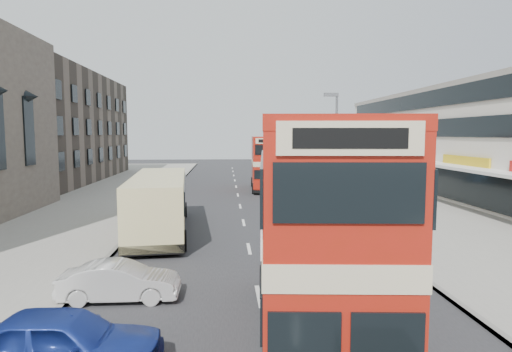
# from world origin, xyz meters

# --- Properties ---
(ground) EXTENTS (160.00, 160.00, 0.00)m
(ground) POSITION_xyz_m (0.00, 0.00, 0.00)
(ground) COLOR #28282B
(ground) RESTS_ON ground
(road_surface) EXTENTS (12.00, 90.00, 0.01)m
(road_surface) POSITION_xyz_m (0.00, 20.00, 0.01)
(road_surface) COLOR #28282B
(road_surface) RESTS_ON ground
(pavement_right) EXTENTS (12.00, 90.00, 0.15)m
(pavement_right) POSITION_xyz_m (12.00, 20.00, 0.07)
(pavement_right) COLOR gray
(pavement_right) RESTS_ON ground
(pavement_left) EXTENTS (12.00, 90.00, 0.15)m
(pavement_left) POSITION_xyz_m (-12.00, 20.00, 0.07)
(pavement_left) COLOR gray
(pavement_left) RESTS_ON ground
(kerb_left) EXTENTS (0.20, 90.00, 0.16)m
(kerb_left) POSITION_xyz_m (-6.10, 20.00, 0.07)
(kerb_left) COLOR gray
(kerb_left) RESTS_ON ground
(kerb_right) EXTENTS (0.20, 90.00, 0.16)m
(kerb_right) POSITION_xyz_m (6.10, 20.00, 0.07)
(kerb_right) COLOR gray
(kerb_right) RESTS_ON ground
(brick_terrace) EXTENTS (14.00, 28.00, 12.00)m
(brick_terrace) POSITION_xyz_m (-22.00, 38.00, 6.00)
(brick_terrace) COLOR #66594C
(brick_terrace) RESTS_ON ground
(commercial_row) EXTENTS (9.90, 46.20, 9.30)m
(commercial_row) POSITION_xyz_m (19.95, 22.00, 4.70)
(commercial_row) COLOR beige
(commercial_row) RESTS_ON ground
(street_lamp) EXTENTS (1.00, 0.20, 8.12)m
(street_lamp) POSITION_xyz_m (6.52, 18.00, 4.78)
(street_lamp) COLOR slate
(street_lamp) RESTS_ON ground
(bus_main) EXTENTS (3.47, 10.10, 5.46)m
(bus_main) POSITION_xyz_m (1.23, -1.01, 2.87)
(bus_main) COLOR black
(bus_main) RESTS_ON ground
(bus_second) EXTENTS (2.79, 8.97, 4.89)m
(bus_second) POSITION_xyz_m (2.71, 29.39, 2.57)
(bus_second) COLOR black
(bus_second) RESTS_ON ground
(coach) EXTENTS (3.64, 11.02, 2.87)m
(coach) POSITION_xyz_m (-4.66, 11.80, 1.69)
(coach) COLOR black
(coach) RESTS_ON ground
(car_left_near) EXTENTS (4.47, 1.95, 1.50)m
(car_left_near) POSITION_xyz_m (-4.69, -2.39, 0.75)
(car_left_near) COLOR navy
(car_left_near) RESTS_ON ground
(car_left_front) EXTENTS (3.77, 1.32, 1.24)m
(car_left_front) POSITION_xyz_m (-4.47, 2.00, 0.62)
(car_left_front) COLOR silver
(car_left_front) RESTS_ON ground
(car_right_a) EXTENTS (4.40, 2.23, 1.22)m
(car_right_a) POSITION_xyz_m (5.58, 16.13, 0.61)
(car_right_a) COLOR maroon
(car_right_a) RESTS_ON ground
(car_right_b) EXTENTS (5.11, 2.82, 1.36)m
(car_right_b) POSITION_xyz_m (5.22, 19.91, 0.68)
(car_right_b) COLOR #BB7612
(car_right_b) RESTS_ON ground
(car_right_c) EXTENTS (4.15, 1.96, 1.37)m
(car_right_c) POSITION_xyz_m (5.06, 32.86, 0.69)
(car_right_c) COLOR #6391C6
(car_right_c) RESTS_ON ground
(pedestrian_near) EXTENTS (0.82, 0.72, 1.85)m
(pedestrian_near) POSITION_xyz_m (8.19, 14.68, 1.08)
(pedestrian_near) COLOR gray
(pedestrian_near) RESTS_ON pavement_right
(cyclist) EXTENTS (0.71, 1.94, 2.27)m
(cyclist) POSITION_xyz_m (3.94, 22.92, 0.77)
(cyclist) COLOR gray
(cyclist) RESTS_ON ground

